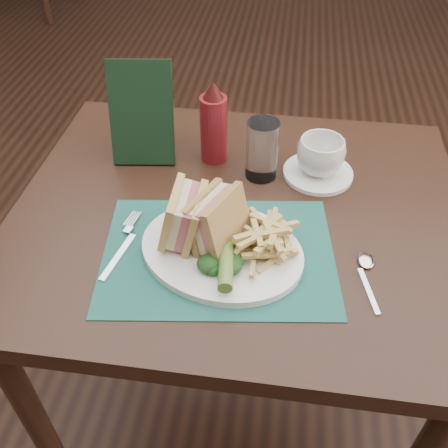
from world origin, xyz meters
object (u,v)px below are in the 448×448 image
(sandwich_half_b, at_px, (208,216))
(drinking_glass, at_px, (262,150))
(coffee_cup, at_px, (321,156))
(placemat, at_px, (218,254))
(sandwich_half_a, at_px, (171,214))
(saucer, at_px, (318,173))
(ketchup_bottle, at_px, (214,122))
(check_presenter, at_px, (141,114))
(table_main, at_px, (235,322))
(plate, at_px, (222,250))

(sandwich_half_b, distance_m, drinking_glass, 0.24)
(sandwich_half_b, distance_m, coffee_cup, 0.32)
(coffee_cup, distance_m, drinking_glass, 0.12)
(placemat, height_order, sandwich_half_a, sandwich_half_a)
(saucer, height_order, ketchup_bottle, ketchup_bottle)
(sandwich_half_a, height_order, saucer, sandwich_half_a)
(ketchup_bottle, bearing_deg, drinking_glass, -24.35)
(placemat, distance_m, check_presenter, 0.37)
(placemat, distance_m, coffee_cup, 0.32)
(saucer, relative_size, drinking_glass, 1.15)
(coffee_cup, distance_m, check_presenter, 0.39)
(placemat, distance_m, saucer, 0.32)
(drinking_glass, bearing_deg, sandwich_half_b, -108.98)
(sandwich_half_b, height_order, drinking_glass, drinking_glass)
(table_main, height_order, plate, plate)
(placemat, relative_size, plate, 1.39)
(plate, relative_size, sandwich_half_a, 2.81)
(sandwich_half_a, height_order, check_presenter, check_presenter)
(drinking_glass, xyz_separation_m, check_presenter, (-0.26, 0.04, 0.04))
(sandwich_half_b, xyz_separation_m, coffee_cup, (0.20, 0.24, -0.02))
(sandwich_half_b, xyz_separation_m, check_presenter, (-0.19, 0.26, 0.04))
(plate, bearing_deg, coffee_cup, 72.79)
(table_main, relative_size, saucer, 6.00)
(sandwich_half_a, xyz_separation_m, coffee_cup, (0.26, 0.25, -0.02))
(saucer, height_order, coffee_cup, coffee_cup)
(table_main, distance_m, sandwich_half_b, 0.46)
(table_main, xyz_separation_m, placemat, (-0.02, -0.13, 0.38))
(sandwich_half_b, bearing_deg, coffee_cup, 75.17)
(table_main, height_order, drinking_glass, drinking_glass)
(sandwich_half_a, distance_m, coffee_cup, 0.36)
(coffee_cup, distance_m, ketchup_bottle, 0.24)
(sandwich_half_a, bearing_deg, table_main, 45.40)
(table_main, xyz_separation_m, sandwich_half_a, (-0.11, -0.11, 0.45))
(drinking_glass, bearing_deg, saucer, 7.93)
(ketchup_bottle, bearing_deg, table_main, -66.15)
(coffee_cup, bearing_deg, sandwich_half_b, -129.52)
(sandwich_half_a, bearing_deg, drinking_glass, 57.55)
(saucer, distance_m, check_presenter, 0.40)
(plate, relative_size, coffee_cup, 2.99)
(table_main, xyz_separation_m, saucer, (0.16, 0.14, 0.38))
(saucer, relative_size, ketchup_bottle, 0.81)
(plate, height_order, check_presenter, check_presenter)
(sandwich_half_b, relative_size, check_presenter, 0.49)
(table_main, relative_size, coffee_cup, 8.96)
(placemat, xyz_separation_m, check_presenter, (-0.21, 0.29, 0.11))
(sandwich_half_a, bearing_deg, saucer, 42.27)
(ketchup_bottle, bearing_deg, sandwich_half_b, -83.40)
(coffee_cup, bearing_deg, drinking_glass, -172.07)
(plate, bearing_deg, sandwich_half_b, 158.63)
(drinking_glass, distance_m, check_presenter, 0.27)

